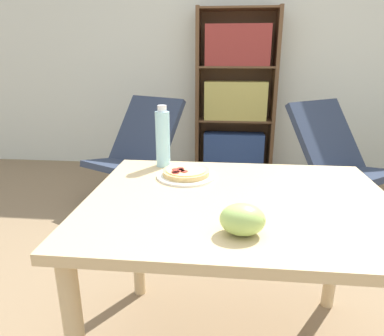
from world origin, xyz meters
name	(u,v)px	position (x,y,z in m)	size (l,w,h in m)	color
wall_back	(241,48)	(0.00, 2.62, 1.30)	(8.00, 0.05, 2.60)	silver
dining_table	(238,224)	(-0.08, -0.08, 0.63)	(1.10, 0.86, 0.73)	#D1B27F
pizza_on_plate	(186,174)	(-0.30, 0.13, 0.75)	(0.25, 0.25, 0.04)	white
grape_bunch	(243,219)	(-0.08, -0.34, 0.78)	(0.13, 0.10, 0.09)	#A8CC66
drink_bottle	(163,138)	(-0.42, 0.27, 0.87)	(0.07, 0.07, 0.28)	#A3DBEA
lounge_chair_near	(135,171)	(-0.90, 1.48, 0.29)	(0.82, 0.93, 0.88)	slate
lounge_chair_far	(339,181)	(0.76, 1.40, 0.29)	(0.86, 0.95, 0.88)	slate
bookshelf	(235,98)	(-0.05, 2.45, 0.80)	(0.83, 0.28, 1.69)	brown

